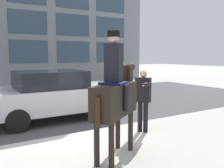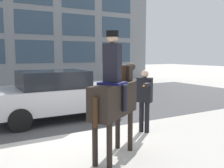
% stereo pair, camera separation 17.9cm
% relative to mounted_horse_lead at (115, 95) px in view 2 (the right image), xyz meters
% --- Properties ---
extents(ground_plane, '(80.00, 80.00, 0.00)m').
position_rel_mounted_horse_lead_xyz_m(ground_plane, '(-0.09, 1.46, -1.31)').
color(ground_plane, beige).
extents(road_surface, '(23.37, 8.50, 0.01)m').
position_rel_mounted_horse_lead_xyz_m(road_surface, '(-0.09, 6.21, -1.31)').
color(road_surface, '#444447').
rests_on(road_surface, ground_plane).
extents(mounted_horse_lead, '(1.65, 1.27, 2.60)m').
position_rel_mounted_horse_lead_xyz_m(mounted_horse_lead, '(0.00, 0.00, 0.00)').
color(mounted_horse_lead, black).
rests_on(mounted_horse_lead, ground_plane).
extents(pedestrian_bystander, '(0.70, 0.80, 1.72)m').
position_rel_mounted_horse_lead_xyz_m(pedestrian_bystander, '(1.56, 1.06, -0.30)').
color(pedestrian_bystander, black).
rests_on(pedestrian_bystander, ground_plane).
extents(street_car_near_lane, '(4.27, 1.97, 1.62)m').
position_rel_mounted_horse_lead_xyz_m(street_car_near_lane, '(-0.12, 3.68, -0.48)').
color(street_car_near_lane, '#B7B7BC').
rests_on(street_car_near_lane, ground_plane).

